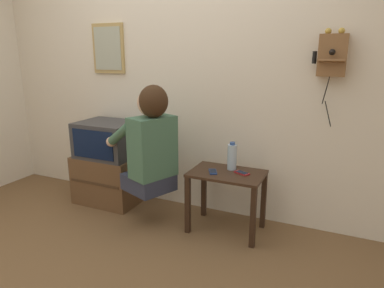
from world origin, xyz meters
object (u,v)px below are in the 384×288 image
television (108,139)px  wall_phone_antique (332,55)px  cell_phone_spare (242,173)px  person (151,141)px  framed_picture (108,49)px  cell_phone_held (213,172)px  water_bottle (232,157)px

television → wall_phone_antique: (1.94, 0.19, 0.80)m
television → cell_phone_spare: 1.37m
person → wall_phone_antique: (1.30, 0.44, 0.69)m
television → framed_picture: framed_picture is taller
framed_picture → cell_phone_spare: bearing=-11.1°
framed_picture → cell_phone_held: 1.63m
wall_phone_antique → cell_phone_spare: bearing=-156.9°
framed_picture → cell_phone_spare: framed_picture is taller
framed_picture → television: bearing=-64.8°
television → wall_phone_antique: size_ratio=0.77×
cell_phone_held → cell_phone_spare: size_ratio=1.00×
wall_phone_antique → framed_picture: bearing=178.8°
wall_phone_antique → cell_phone_spare: 1.11m
framed_picture → cell_phone_spare: 1.80m
cell_phone_held → cell_phone_spare: bearing=-9.3°
framed_picture → person: bearing=-33.0°
wall_phone_antique → framed_picture: size_ratio=1.52×
wall_phone_antique → framed_picture: framed_picture is taller
cell_phone_spare → cell_phone_held: bearing=132.9°
wall_phone_antique → water_bottle: wall_phone_antique is taller
water_bottle → wall_phone_antique: bearing=14.4°
cell_phone_spare → water_bottle: bearing=83.3°
television → wall_phone_antique: 2.11m
cell_phone_spare → person: bearing=130.9°
person → framed_picture: bearing=79.2°
framed_picture → water_bottle: (1.37, -0.22, -0.87)m
cell_phone_spare → framed_picture: bearing=104.6°
cell_phone_held → framed_picture: bearing=137.6°
person → cell_phone_held: size_ratio=6.55×
cell_phone_spare → wall_phone_antique: bearing=-41.2°
cell_phone_held → cell_phone_spare: 0.23m
water_bottle → cell_phone_held: bearing=-129.7°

